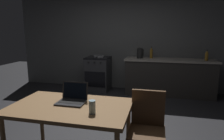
% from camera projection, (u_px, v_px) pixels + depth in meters
% --- Properties ---
extents(ground_plane, '(12.00, 12.00, 0.00)m').
position_uv_depth(ground_plane, '(93.00, 126.00, 3.36)').
color(ground_plane, black).
extents(back_wall, '(6.40, 0.10, 2.70)m').
position_uv_depth(back_wall, '(132.00, 39.00, 5.35)').
color(back_wall, '#4C4D4D').
rests_on(back_wall, ground_plane).
extents(kitchen_counter, '(2.16, 0.64, 0.89)m').
position_uv_depth(kitchen_counter, '(169.00, 77.00, 4.97)').
color(kitchen_counter, '#282623').
rests_on(kitchen_counter, ground_plane).
extents(stove_oven, '(0.60, 0.62, 0.89)m').
position_uv_depth(stove_oven, '(98.00, 74.00, 5.37)').
color(stove_oven, '#2D2D30').
rests_on(stove_oven, ground_plane).
extents(dining_table, '(1.34, 0.82, 0.75)m').
position_uv_depth(dining_table, '(70.00, 111.00, 2.27)').
color(dining_table, brown).
rests_on(dining_table, ground_plane).
extents(chair, '(0.40, 0.40, 0.90)m').
position_uv_depth(chair, '(147.00, 125.00, 2.28)').
color(chair, '#4C331E').
rests_on(chair, ground_plane).
extents(laptop, '(0.32, 0.26, 0.23)m').
position_uv_depth(laptop, '(72.00, 99.00, 2.35)').
color(laptop, '#232326').
rests_on(laptop, dining_table).
extents(electric_kettle, '(0.18, 0.15, 0.26)m').
position_uv_depth(electric_kettle, '(140.00, 53.00, 5.02)').
color(electric_kettle, black).
rests_on(electric_kettle, kitchen_counter).
extents(bottle, '(0.07, 0.07, 0.25)m').
position_uv_depth(bottle, '(207.00, 56.00, 4.63)').
color(bottle, '#8C601E').
rests_on(bottle, kitchen_counter).
extents(frying_pan, '(0.28, 0.45, 0.05)m').
position_uv_depth(frying_pan, '(99.00, 56.00, 5.25)').
color(frying_pan, gray).
rests_on(frying_pan, stove_oven).
extents(drinking_glass, '(0.07, 0.07, 0.14)m').
position_uv_depth(drinking_glass, '(92.00, 107.00, 2.03)').
color(drinking_glass, '#99B7C6').
rests_on(drinking_glass, dining_table).
extents(bottle_b, '(0.07, 0.07, 0.29)m').
position_uv_depth(bottle_b, '(151.00, 53.00, 5.03)').
color(bottle_b, '#8C601E').
rests_on(bottle_b, kitchen_counter).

